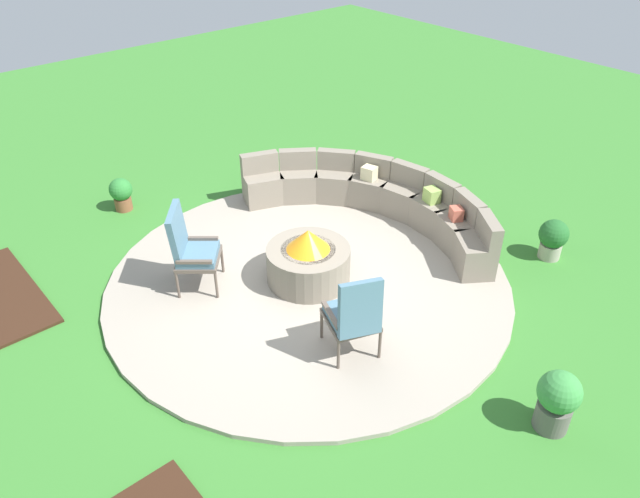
% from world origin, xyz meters
% --- Properties ---
extents(ground_plane, '(24.00, 24.00, 0.00)m').
position_xyz_m(ground_plane, '(0.00, 0.00, 0.00)').
color(ground_plane, '#387A2D').
extents(patio_circle, '(5.29, 5.29, 0.06)m').
position_xyz_m(patio_circle, '(0.00, 0.00, 0.03)').
color(patio_circle, '#9E9384').
rests_on(patio_circle, ground_plane).
extents(fire_pit, '(1.09, 1.09, 0.76)m').
position_xyz_m(fire_pit, '(0.00, 0.00, 0.36)').
color(fire_pit, gray).
rests_on(fire_pit, patio_circle).
extents(curved_stone_bench, '(4.03, 2.02, 0.79)m').
position_xyz_m(curved_stone_bench, '(-0.53, 1.79, 0.38)').
color(curved_stone_bench, gray).
rests_on(curved_stone_bench, patio_circle).
extents(lounge_chair_front_left, '(0.79, 0.80, 1.14)m').
position_xyz_m(lounge_chair_front_left, '(-0.88, -1.20, 0.64)').
color(lounge_chair_front_left, brown).
rests_on(lounge_chair_front_left, patio_circle).
extents(lounge_chair_front_right, '(0.74, 0.70, 1.08)m').
position_xyz_m(lounge_chair_front_right, '(1.40, -0.51, 0.61)').
color(lounge_chair_front_right, brown).
rests_on(lounge_chair_front_right, patio_circle).
extents(potted_plant_0, '(0.43, 0.43, 0.70)m').
position_xyz_m(potted_plant_0, '(3.41, 0.30, 0.38)').
color(potted_plant_0, '#605B56').
rests_on(potted_plant_0, ground_plane).
extents(potted_plant_1, '(0.40, 0.40, 0.59)m').
position_xyz_m(potted_plant_1, '(1.75, 2.96, 0.32)').
color(potted_plant_1, '#A89E8E').
rests_on(potted_plant_1, ground_plane).
extents(potted_plant_2, '(0.36, 0.36, 0.54)m').
position_xyz_m(potted_plant_2, '(-3.42, -0.98, 0.29)').
color(potted_plant_2, brown).
rests_on(potted_plant_2, ground_plane).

